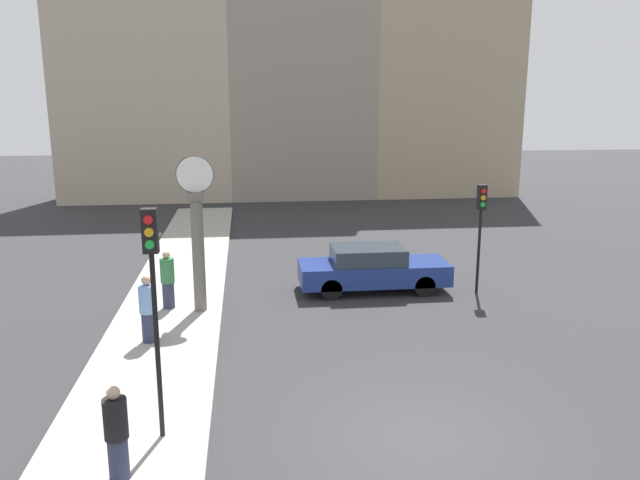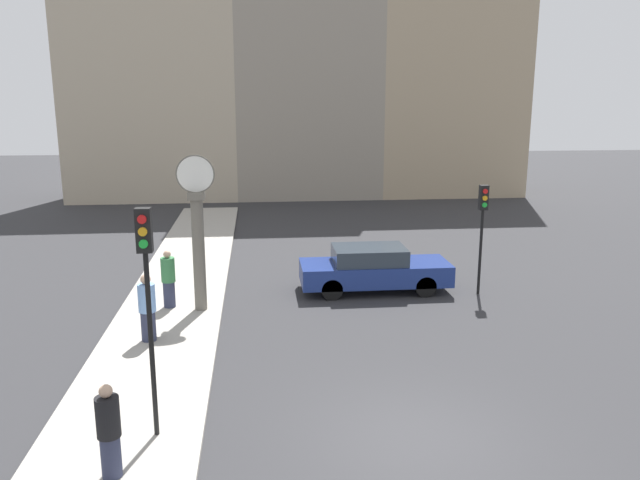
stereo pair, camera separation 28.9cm
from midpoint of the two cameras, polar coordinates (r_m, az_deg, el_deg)
ground_plane at (r=12.01m, az=9.31°, el=-17.54°), size 120.00×120.00×0.00m
sidewalk_corner at (r=22.14m, az=-11.86°, el=-3.11°), size 2.94×26.42×0.10m
building_row at (r=39.29m, az=-1.30°, el=14.78°), size 27.60×5.00×16.26m
sedan_car at (r=19.95m, az=5.31°, el=-2.62°), size 4.72×1.75×1.45m
traffic_light_near at (r=11.01m, az=-14.82°, el=-3.32°), size 0.26×0.24×4.16m
traffic_light_far at (r=19.80m, az=15.04°, el=2.08°), size 0.26×0.24×3.46m
street_clock at (r=17.78m, az=-10.64°, el=0.40°), size 1.06×0.45×4.43m
pedestrian_black_jacket at (r=10.80m, az=-17.97°, el=-16.35°), size 0.38×0.38×1.59m
pedestrian_blue_stripe at (r=16.10m, az=-15.01°, el=-6.04°), size 0.43×0.43×1.72m
pedestrian_green_hoodie at (r=18.49m, az=-13.25°, el=-3.52°), size 0.40×0.40×1.69m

